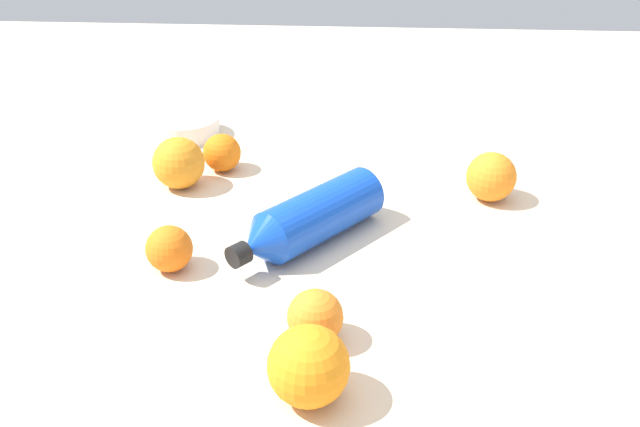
% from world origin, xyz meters
% --- Properties ---
extents(ground_plane, '(2.40, 2.40, 0.00)m').
position_xyz_m(ground_plane, '(0.00, 0.00, 0.00)').
color(ground_plane, beige).
extents(water_bottle, '(0.20, 0.23, 0.07)m').
position_xyz_m(water_bottle, '(0.02, -0.01, 0.04)').
color(water_bottle, blue).
rests_on(water_bottle, ground_plane).
extents(orange_0, '(0.08, 0.08, 0.08)m').
position_xyz_m(orange_0, '(-0.00, 0.29, 0.04)').
color(orange_0, orange).
rests_on(orange_0, ground_plane).
extents(orange_1, '(0.08, 0.08, 0.08)m').
position_xyz_m(orange_1, '(0.24, -0.16, 0.04)').
color(orange_1, orange).
rests_on(orange_1, ground_plane).
extents(orange_2, '(0.08, 0.08, 0.08)m').
position_xyz_m(orange_2, '(-0.24, -0.15, 0.04)').
color(orange_2, orange).
rests_on(orange_2, ground_plane).
extents(orange_3, '(0.06, 0.06, 0.06)m').
position_xyz_m(orange_3, '(0.19, -0.23, 0.03)').
color(orange_3, orange).
rests_on(orange_3, ground_plane).
extents(orange_4, '(0.06, 0.06, 0.06)m').
position_xyz_m(orange_4, '(-0.00, 0.20, 0.03)').
color(orange_4, orange).
rests_on(orange_4, ground_plane).
extents(orange_5, '(0.06, 0.06, 0.06)m').
position_xyz_m(orange_5, '(0.20, 0.07, 0.03)').
color(orange_5, orange).
rests_on(orange_5, ground_plane).
extents(ceramic_bowl, '(0.13, 0.13, 0.04)m').
position_xyz_m(ceramic_bowl, '(0.28, -0.37, 0.02)').
color(ceramic_bowl, white).
rests_on(ceramic_bowl, ground_plane).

